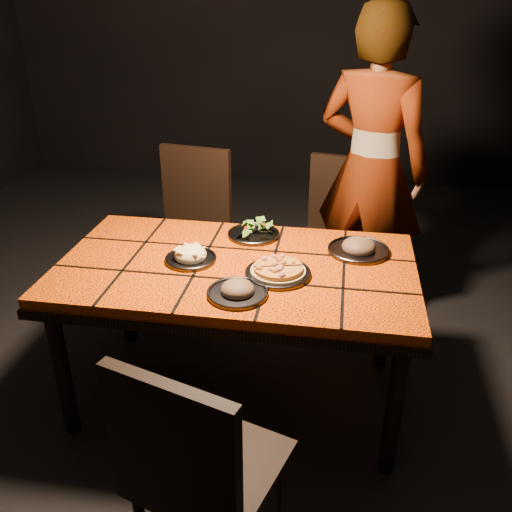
% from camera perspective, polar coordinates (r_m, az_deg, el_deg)
% --- Properties ---
extents(room_shell, '(6.04, 7.04, 3.08)m').
position_cam_1_polar(room_shell, '(2.20, -2.43, 16.83)').
color(room_shell, black).
rests_on(room_shell, ground).
extents(dining_table, '(1.62, 0.92, 0.75)m').
position_cam_1_polar(dining_table, '(2.48, -2.07, -2.41)').
color(dining_table, '#F45307').
rests_on(dining_table, ground).
extents(chair_near, '(0.54, 0.54, 0.95)m').
position_cam_1_polar(chair_near, '(1.80, -6.39, -21.24)').
color(chair_near, black).
rests_on(chair_near, ground).
extents(chair_far_left, '(0.52, 0.52, 1.00)m').
position_cam_1_polar(chair_far_left, '(3.38, -6.94, 3.82)').
color(chair_far_left, black).
rests_on(chair_far_left, ground).
extents(chair_far_right, '(0.50, 0.50, 0.95)m').
position_cam_1_polar(chair_far_right, '(3.39, 8.64, 3.23)').
color(chair_far_right, black).
rests_on(chair_far_right, ground).
extents(diner, '(0.79, 0.67, 1.84)m').
position_cam_1_polar(diner, '(3.24, 12.06, 8.88)').
color(diner, brown).
rests_on(diner, ground).
extents(plate_pizza, '(0.29, 0.29, 0.04)m').
position_cam_1_polar(plate_pizza, '(2.34, 2.34, -1.64)').
color(plate_pizza, '#3E3E44').
rests_on(plate_pizza, dining_table).
extents(plate_pasta, '(0.23, 0.23, 0.08)m').
position_cam_1_polar(plate_pasta, '(2.47, -6.89, -0.05)').
color(plate_pasta, '#3E3E44').
rests_on(plate_pasta, dining_table).
extents(plate_salad, '(0.26, 0.26, 0.07)m').
position_cam_1_polar(plate_salad, '(2.70, -0.25, 2.62)').
color(plate_salad, '#3E3E44').
rests_on(plate_salad, dining_table).
extents(plate_mushroom_a, '(0.25, 0.25, 0.08)m').
position_cam_1_polar(plate_mushroom_a, '(2.19, -1.96, -3.62)').
color(plate_mushroom_a, '#3E3E44').
rests_on(plate_mushroom_a, dining_table).
extents(plate_mushroom_b, '(0.29, 0.29, 0.10)m').
position_cam_1_polar(plate_mushroom_b, '(2.58, 10.77, 0.93)').
color(plate_mushroom_b, '#3E3E44').
rests_on(plate_mushroom_b, dining_table).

